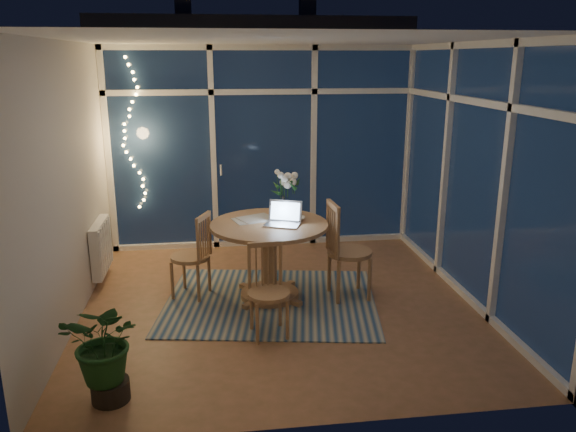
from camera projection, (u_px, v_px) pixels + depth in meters
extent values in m
plane|color=brown|center=(283.00, 304.00, 5.77)|extent=(4.00, 4.00, 0.00)
plane|color=white|center=(282.00, 40.00, 5.07)|extent=(4.00, 4.00, 0.00)
cube|color=beige|center=(264.00, 148.00, 7.33)|extent=(4.00, 0.04, 2.60)
cube|color=beige|center=(321.00, 247.00, 3.51)|extent=(4.00, 0.04, 2.60)
cube|color=beige|center=(67.00, 186.00, 5.16)|extent=(0.04, 4.00, 2.60)
cube|color=beige|center=(478.00, 175.00, 5.67)|extent=(0.04, 4.00, 2.60)
cube|color=white|center=(264.00, 149.00, 7.29)|extent=(4.00, 0.10, 2.60)
cube|color=white|center=(474.00, 175.00, 5.67)|extent=(0.10, 4.00, 2.60)
cube|color=white|center=(101.00, 247.00, 6.28)|extent=(0.10, 0.70, 0.58)
cube|color=black|center=(276.00, 195.00, 10.62)|extent=(12.00, 6.00, 0.10)
cube|color=#3C2116|center=(247.00, 141.00, 10.77)|extent=(11.00, 0.08, 1.80)
cube|color=#2F3239|center=(251.00, 68.00, 13.32)|extent=(7.00, 3.00, 2.20)
sphere|color=black|center=(205.00, 189.00, 8.79)|extent=(0.90, 0.90, 0.90)
cube|color=#B5AD93|center=(271.00, 301.00, 5.83)|extent=(2.41, 2.05, 0.01)
cylinder|color=#9F7347|center=(269.00, 261.00, 5.81)|extent=(1.38, 1.38, 0.82)
cube|color=#9F7347|center=(190.00, 255.00, 5.85)|extent=(0.56, 0.56, 0.92)
cube|color=#9F7347|center=(350.00, 250.00, 5.80)|extent=(0.52, 0.52, 1.05)
cube|color=#9F7347|center=(269.00, 291.00, 5.01)|extent=(0.44, 0.44, 0.86)
imported|color=silver|center=(284.00, 205.00, 5.99)|extent=(0.23, 0.23, 0.21)
imported|color=white|center=(298.00, 218.00, 5.80)|extent=(0.17, 0.17, 0.04)
cube|color=beige|center=(253.00, 219.00, 5.81)|extent=(0.41, 0.35, 0.01)
cube|color=black|center=(283.00, 224.00, 5.66)|extent=(0.11, 0.07, 0.01)
imported|color=#18441B|center=(107.00, 354.00, 4.05)|extent=(0.66, 0.61, 0.76)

